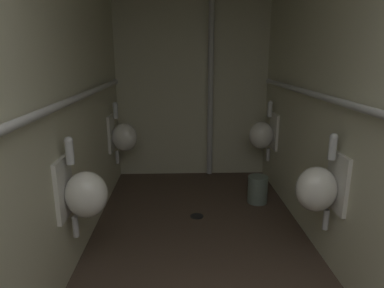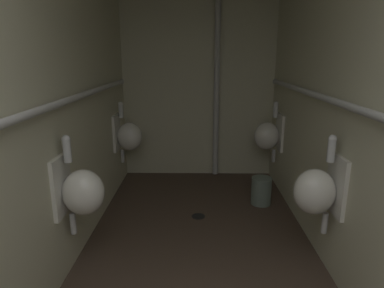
{
  "view_description": "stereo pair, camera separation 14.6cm",
  "coord_description": "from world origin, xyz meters",
  "px_view_note": "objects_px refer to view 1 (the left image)",
  "views": [
    {
      "loc": [
        -0.17,
        0.01,
        1.63
      ],
      "look_at": [
        -0.06,
        2.88,
        0.86
      ],
      "focal_mm": 31.36,
      "sensor_mm": 36.0,
      "label": 1
    },
    {
      "loc": [
        -0.02,
        0.01,
        1.63
      ],
      "look_at": [
        -0.06,
        2.88,
        0.86
      ],
      "focal_mm": 31.36,
      "sensor_mm": 36.0,
      "label": 2
    }
  ],
  "objects_px": {
    "standpipe_back_wall": "(211,76)",
    "floor_drain": "(197,216)",
    "urinal_right_mid": "(319,188)",
    "waste_bin": "(258,189)",
    "urinal_right_far": "(263,134)",
    "urinal_left_mid": "(83,193)",
    "urinal_left_far": "(123,136)"
  },
  "relations": [
    {
      "from": "standpipe_back_wall",
      "to": "floor_drain",
      "type": "bearing_deg",
      "value": -100.92
    },
    {
      "from": "urinal_right_mid",
      "to": "floor_drain",
      "type": "height_order",
      "value": "urinal_right_mid"
    },
    {
      "from": "floor_drain",
      "to": "waste_bin",
      "type": "distance_m",
      "value": 0.79
    },
    {
      "from": "urinal_right_far",
      "to": "floor_drain",
      "type": "relative_size",
      "value": 5.39
    },
    {
      "from": "urinal_right_far",
      "to": "standpipe_back_wall",
      "type": "bearing_deg",
      "value": 145.7
    },
    {
      "from": "urinal_left_mid",
      "to": "standpipe_back_wall",
      "type": "height_order",
      "value": "standpipe_back_wall"
    },
    {
      "from": "urinal_left_far",
      "to": "standpipe_back_wall",
      "type": "height_order",
      "value": "standpipe_back_wall"
    },
    {
      "from": "urinal_left_far",
      "to": "urinal_right_mid",
      "type": "distance_m",
      "value": 2.4
    },
    {
      "from": "waste_bin",
      "to": "urinal_left_mid",
      "type": "bearing_deg",
      "value": -141.03
    },
    {
      "from": "urinal_right_mid",
      "to": "standpipe_back_wall",
      "type": "relative_size",
      "value": 0.28
    },
    {
      "from": "urinal_right_far",
      "to": "waste_bin",
      "type": "relative_size",
      "value": 2.44
    },
    {
      "from": "urinal_left_far",
      "to": "urinal_right_far",
      "type": "relative_size",
      "value": 1.0
    },
    {
      "from": "urinal_left_mid",
      "to": "urinal_left_far",
      "type": "bearing_deg",
      "value": 90.0
    },
    {
      "from": "standpipe_back_wall",
      "to": "floor_drain",
      "type": "relative_size",
      "value": 19.16
    },
    {
      "from": "urinal_left_far",
      "to": "waste_bin",
      "type": "bearing_deg",
      "value": -15.95
    },
    {
      "from": "urinal_right_mid",
      "to": "waste_bin",
      "type": "distance_m",
      "value": 1.35
    },
    {
      "from": "urinal_left_far",
      "to": "floor_drain",
      "type": "xyz_separation_m",
      "value": [
        0.86,
        -0.77,
        -0.68
      ]
    },
    {
      "from": "urinal_left_mid",
      "to": "urinal_right_far",
      "type": "bearing_deg",
      "value": 45.64
    },
    {
      "from": "floor_drain",
      "to": "waste_bin",
      "type": "height_order",
      "value": "waste_bin"
    },
    {
      "from": "standpipe_back_wall",
      "to": "waste_bin",
      "type": "height_order",
      "value": "standpipe_back_wall"
    },
    {
      "from": "urinal_right_mid",
      "to": "urinal_right_far",
      "type": "xyz_separation_m",
      "value": [
        0.0,
        1.72,
        0.0
      ]
    },
    {
      "from": "urinal_left_mid",
      "to": "urinal_right_mid",
      "type": "height_order",
      "value": "same"
    },
    {
      "from": "urinal_right_mid",
      "to": "floor_drain",
      "type": "distance_m",
      "value": 1.42
    },
    {
      "from": "urinal_right_far",
      "to": "standpipe_back_wall",
      "type": "relative_size",
      "value": 0.28
    },
    {
      "from": "urinal_right_mid",
      "to": "waste_bin",
      "type": "xyz_separation_m",
      "value": [
        -0.15,
        1.23,
        -0.53
      ]
    },
    {
      "from": "urinal_right_mid",
      "to": "floor_drain",
      "type": "relative_size",
      "value": 5.39
    },
    {
      "from": "urinal_right_far",
      "to": "floor_drain",
      "type": "bearing_deg",
      "value": -136.52
    },
    {
      "from": "floor_drain",
      "to": "waste_bin",
      "type": "bearing_deg",
      "value": 24.66
    },
    {
      "from": "urinal_left_mid",
      "to": "urinal_right_far",
      "type": "height_order",
      "value": "same"
    },
    {
      "from": "urinal_right_far",
      "to": "waste_bin",
      "type": "xyz_separation_m",
      "value": [
        -0.15,
        -0.49,
        -0.53
      ]
    },
    {
      "from": "standpipe_back_wall",
      "to": "waste_bin",
      "type": "relative_size",
      "value": 8.68
    },
    {
      "from": "urinal_left_mid",
      "to": "urinal_right_mid",
      "type": "relative_size",
      "value": 1.0
    }
  ]
}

